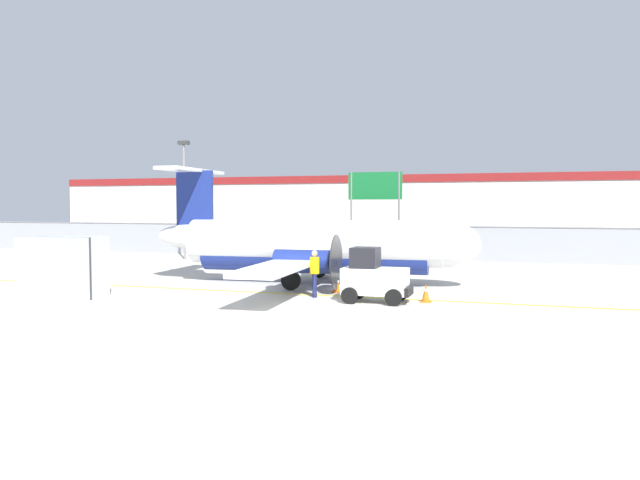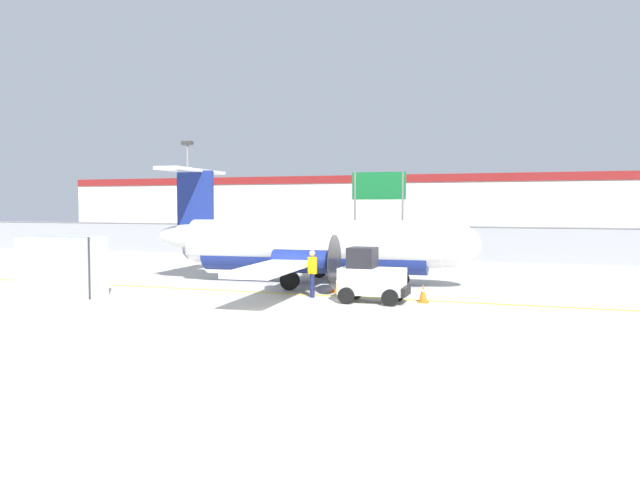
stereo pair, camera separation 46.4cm
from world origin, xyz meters
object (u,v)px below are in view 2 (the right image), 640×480
(parked_car_2, at_px, (434,236))
(parked_car_3, at_px, (522,238))
(commuter_airplane, at_px, (318,246))
(baggage_tug, at_px, (371,277))
(traffic_cone_near_left, at_px, (423,293))
(parked_car_4, at_px, (596,239))
(cargo_container, at_px, (62,267))
(parked_car_0, at_px, (240,235))
(parked_car_1, at_px, (361,233))
(highway_sign, at_px, (379,193))
(ground_crew_worker, at_px, (312,271))
(apron_light_pole, at_px, (188,189))
(traffic_cone_near_right, at_px, (335,284))

(parked_car_2, relative_size, parked_car_3, 0.99)
(commuter_airplane, height_order, baggage_tug, commuter_airplane)
(traffic_cone_near_left, xyz_separation_m, parked_car_4, (7.83, 28.45, 0.58))
(commuter_airplane, relative_size, cargo_container, 6.45)
(parked_car_0, bearing_deg, traffic_cone_near_left, 123.05)
(commuter_airplane, height_order, parked_car_4, commuter_airplane)
(parked_car_1, relative_size, parked_car_2, 1.01)
(highway_sign, bearing_deg, parked_car_3, 43.12)
(parked_car_1, height_order, highway_sign, highway_sign)
(ground_crew_worker, height_order, parked_car_2, same)
(baggage_tug, height_order, traffic_cone_near_left, baggage_tug)
(ground_crew_worker, height_order, highway_sign, highway_sign)
(traffic_cone_near_left, height_order, parked_car_4, parked_car_4)
(highway_sign, bearing_deg, traffic_cone_near_left, -71.95)
(baggage_tug, height_order, parked_car_3, baggage_tug)
(traffic_cone_near_left, height_order, highway_sign, highway_sign)
(baggage_tug, relative_size, cargo_container, 0.94)
(commuter_airplane, distance_m, baggage_tug, 5.44)
(ground_crew_worker, relative_size, parked_car_1, 0.40)
(parked_car_4, bearing_deg, parked_car_3, -163.69)
(highway_sign, bearing_deg, apron_light_pole, -149.98)
(parked_car_3, bearing_deg, parked_car_1, 166.64)
(parked_car_2, xyz_separation_m, highway_sign, (-2.08, -10.29, 3.24))
(baggage_tug, bearing_deg, highway_sign, 102.59)
(cargo_container, distance_m, parked_car_3, 33.77)
(baggage_tug, relative_size, highway_sign, 0.42)
(ground_crew_worker, height_order, apron_light_pole, apron_light_pole)
(baggage_tug, distance_m, traffic_cone_near_left, 1.87)
(parked_car_4, bearing_deg, ground_crew_worker, -111.09)
(parked_car_1, bearing_deg, highway_sign, 113.10)
(traffic_cone_near_left, height_order, apron_light_pole, apron_light_pole)
(traffic_cone_near_left, bearing_deg, baggage_tug, -162.58)
(cargo_container, xyz_separation_m, apron_light_pole, (-4.33, 15.82, 3.20))
(traffic_cone_near_right, relative_size, parked_car_1, 0.15)
(baggage_tug, relative_size, parked_car_0, 0.54)
(parked_car_1, bearing_deg, baggage_tug, 108.71)
(traffic_cone_near_left, relative_size, parked_car_2, 0.15)
(parked_car_1, distance_m, parked_car_4, 18.64)
(commuter_airplane, bearing_deg, parked_car_3, 67.70)
(commuter_airplane, xyz_separation_m, parked_car_4, (12.90, 24.78, -0.71))
(parked_car_2, bearing_deg, baggage_tug, 93.12)
(cargo_container, xyz_separation_m, parked_car_4, (20.24, 31.57, -0.21))
(commuter_airplane, xyz_separation_m, traffic_cone_near_right, (1.48, -2.26, -1.29))
(cargo_container, height_order, highway_sign, highway_sign)
(commuter_airplane, xyz_separation_m, apron_light_pole, (-11.67, 9.03, 2.70))
(traffic_cone_near_left, relative_size, parked_car_1, 0.15)
(apron_light_pole, bearing_deg, traffic_cone_near_left, -37.18)
(ground_crew_worker, xyz_separation_m, cargo_container, (-8.41, -3.08, 0.15))
(parked_car_4, bearing_deg, baggage_tug, -106.74)
(parked_car_3, bearing_deg, parked_car_0, -170.24)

